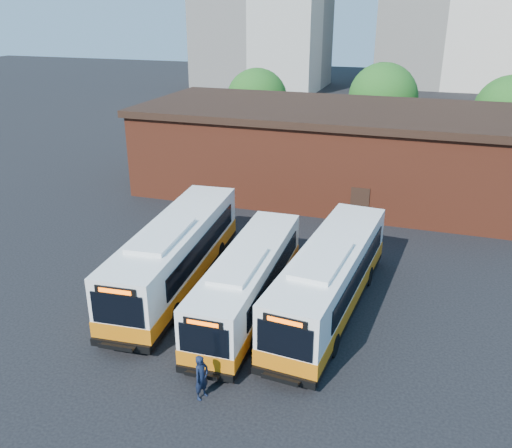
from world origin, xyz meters
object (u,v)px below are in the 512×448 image
(bus_midwest, at_px, (176,256))
(bus_mideast, at_px, (248,284))
(bus_east, at_px, (330,281))
(transit_worker, at_px, (202,377))

(bus_midwest, bearing_deg, bus_mideast, -20.90)
(bus_midwest, relative_size, bus_mideast, 1.14)
(bus_midwest, distance_m, bus_east, 7.82)
(bus_midwest, bearing_deg, bus_east, -5.02)
(bus_midwest, distance_m, bus_mideast, 4.45)
(bus_mideast, distance_m, transit_worker, 6.29)
(bus_mideast, distance_m, bus_east, 3.75)
(bus_mideast, relative_size, bus_east, 0.91)
(bus_east, bearing_deg, bus_mideast, -156.72)
(transit_worker, bearing_deg, bus_east, -4.77)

